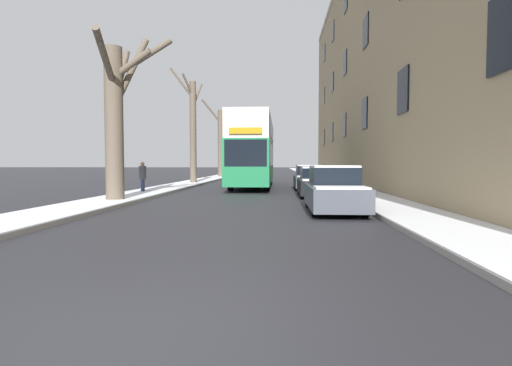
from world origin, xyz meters
TOP-DOWN VIEW (x-y plane):
  - ground_plane at (0.00, 0.00)m, footprint 320.00×320.00m
  - sidewalk_left at (-5.35, 53.00)m, footprint 2.22×130.00m
  - sidewalk_right at (5.35, 53.00)m, footprint 2.22×130.00m
  - terrace_facade_right at (10.96, 24.28)m, footprint 9.10×50.19m
  - bare_tree_left_0 at (-5.05, 12.18)m, footprint 2.24×4.63m
  - bare_tree_left_1 at (-5.15, 26.47)m, footprint 2.25×2.16m
  - bare_tree_left_2 at (-5.15, 40.71)m, footprint 3.14×2.09m
  - double_decker_bus at (-0.34, 23.10)m, footprint 2.51×11.81m
  - parked_car_0 at (3.22, 9.69)m, footprint 1.69×4.16m
  - parked_car_1 at (3.22, 15.72)m, footprint 1.74×4.11m
  - parked_car_2 at (3.22, 21.13)m, footprint 1.75×4.35m
  - pedestrian_left_sidewalk at (-5.60, 16.61)m, footprint 0.36×0.36m

SIDE VIEW (x-z plane):
  - ground_plane at x=0.00m, z-range 0.00..0.00m
  - sidewalk_left at x=-5.35m, z-range 0.00..0.16m
  - sidewalk_right at x=5.35m, z-range 0.00..0.16m
  - parked_car_1 at x=3.22m, z-range -0.05..1.38m
  - parked_car_2 at x=3.22m, z-range -0.06..1.42m
  - parked_car_0 at x=3.22m, z-range -0.06..1.45m
  - pedestrian_left_sidewalk at x=-5.60m, z-range 0.08..1.75m
  - double_decker_bus at x=-0.34m, z-range 0.29..4.82m
  - bare_tree_left_0 at x=-5.05m, z-range 0.08..7.16m
  - bare_tree_left_2 at x=-5.15m, z-range -0.24..8.42m
  - bare_tree_left_1 at x=-5.15m, z-range -0.17..8.56m
  - terrace_facade_right at x=10.96m, z-range 0.00..17.90m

